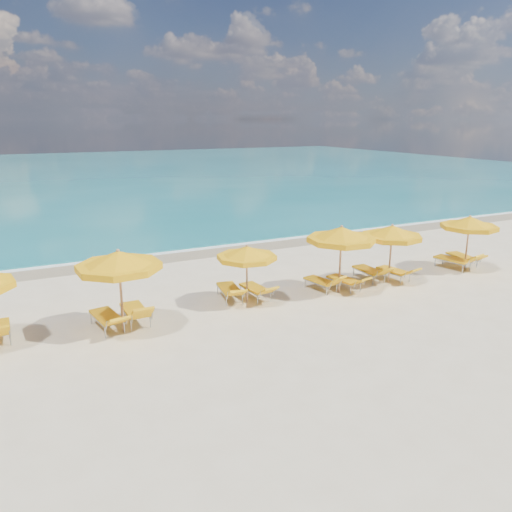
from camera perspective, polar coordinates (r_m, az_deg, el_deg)
name	(u,v)px	position (r m, az deg, el deg)	size (l,w,h in m)	color
ground_plane	(274,297)	(18.35, 2.07, -4.73)	(120.00, 120.00, 0.00)	beige
ocean	(86,174)	(64.01, -18.89, 8.90)	(120.00, 80.00, 0.30)	#157277
wet_sand_band	(204,251)	(24.82, -6.01, 0.57)	(120.00, 2.60, 0.01)	tan
foam_line	(198,247)	(25.55, -6.63, 0.98)	(120.00, 1.20, 0.03)	white
whitecap_near	(56,226)	(32.86, -21.86, 3.19)	(14.00, 0.36, 0.05)	white
whitecap_far	(224,196)	(42.85, -3.67, 6.87)	(18.00, 0.30, 0.05)	white
umbrella_2	(119,261)	(15.36, -15.43, -0.60)	(3.24, 3.24, 2.61)	tan
umbrella_3	(247,253)	(17.23, -1.06, 0.29)	(2.54, 2.54, 2.14)	tan
umbrella_4	(341,235)	(18.53, 9.73, 2.35)	(3.17, 3.17, 2.58)	tan
umbrella_5	(392,233)	(20.15, 15.28, 2.58)	(2.79, 2.79, 2.38)	tan
umbrella_6	(469,223)	(23.03, 23.21, 3.46)	(2.73, 2.73, 2.40)	tan
lounger_1_right	(0,333)	(16.68, -27.24, -7.82)	(0.62, 1.75, 0.82)	#A5A8AD
lounger_2_left	(108,322)	(16.23, -16.58, -7.23)	(0.98, 2.11, 0.80)	#A5A8AD
lounger_2_right	(136,316)	(16.49, -13.59, -6.63)	(0.72, 2.00, 0.92)	#A5A8AD
lounger_3_left	(230,294)	(18.03, -2.98, -4.32)	(0.91, 2.06, 0.78)	#A5A8AD
lounger_3_right	(256,293)	(18.15, -0.01, -4.21)	(0.78, 1.90, 0.76)	#A5A8AD
lounger_4_left	(321,285)	(19.16, 7.49, -3.29)	(0.92, 1.81, 0.81)	#A5A8AD
lounger_4_right	(345,284)	(19.44, 10.12, -3.13)	(0.94, 1.90, 0.73)	#A5A8AD
lounger_5_left	(370,274)	(20.73, 12.85, -2.05)	(0.66, 1.94, 0.82)	#A5A8AD
lounger_5_right	(394,274)	(21.00, 15.52, -2.05)	(0.88, 1.91, 0.75)	#A5A8AD
lounger_6_left	(454,263)	(23.33, 21.65, -0.79)	(1.05, 2.08, 0.90)	#A5A8AD
lounger_6_right	(462,260)	(24.03, 22.52, -0.46)	(0.97, 2.07, 0.79)	#A5A8AD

